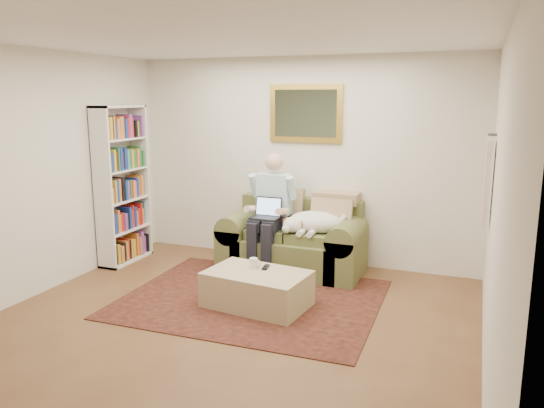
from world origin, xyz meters
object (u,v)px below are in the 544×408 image
Objects in this scene: laptop at (267,212)px; bookshelf at (122,185)px; sofa at (293,247)px; coffee_mug at (254,263)px; ottoman at (257,289)px; seated_man at (269,214)px; sleeping_dog at (315,222)px.

laptop is 0.17× the size of bookshelf.
coffee_mug is at bearing -92.38° from sofa.
bookshelf is (-2.20, 0.80, 0.82)m from ottoman.
ottoman is at bearing -73.40° from laptop.
seated_man is at bearing -148.55° from sofa.
seated_man is at bearing 90.00° from laptop.
sofa is 0.48m from sleeping_dog.
sleeping_dog is (0.56, 0.07, -0.07)m from seated_man.
sleeping_dog is at bearing 7.13° from seated_man.
sofa is at bearing 92.05° from ottoman.
sofa is at bearing 11.38° from bookshelf.
sleeping_dog is at bearing 71.01° from coffee_mug.
sofa is 17.08× the size of coffee_mug.
bookshelf reaches higher than ottoman.
laptop is 1.20m from ottoman.
laptop is at bearing 103.31° from coffee_mug.
sofa is 1.69× the size of ottoman.
bookshelf is (-2.16, -0.43, 0.71)m from sofa.
coffee_mug is (0.21, -0.95, -0.30)m from seated_man.
seated_man is 2.04× the size of sleeping_dog.
coffee_mug is 0.05× the size of bookshelf.
sleeping_dog is (0.31, -0.09, 0.36)m from sofa.
bookshelf is (-2.46, -0.35, 0.35)m from sleeping_dog.
coffee_mug is at bearing -108.99° from sleeping_dog.
sofa is 1.24m from ottoman.
sofa is 2.31m from bookshelf.
sleeping_dog is 0.35× the size of bookshelf.
bookshelf is (-1.90, -0.28, 0.28)m from seated_man.
seated_man reaches higher than sofa.
bookshelf is at bearing 160.11° from ottoman.
coffee_mug is at bearing 127.11° from ottoman.
sofa reaches higher than sleeping_dog.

